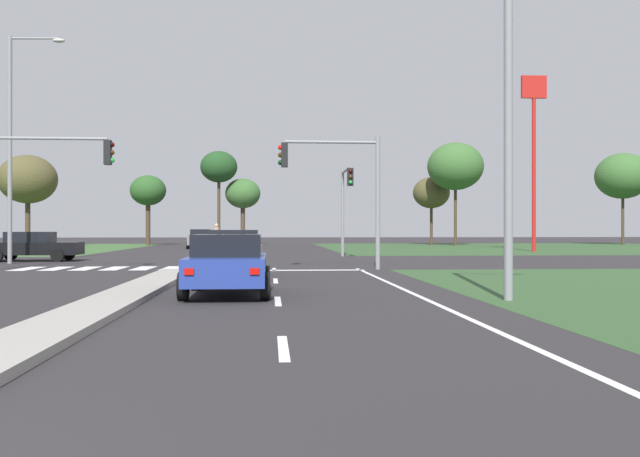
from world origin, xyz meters
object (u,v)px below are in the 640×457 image
object	(u,v)px
car_blue_near	(228,264)
treeline_second	(148,191)
traffic_signal_near_right	(341,178)
treeline_fifth	(431,193)
fastfood_pole_sign	(534,124)
car_grey_third	(201,239)
pedestrian_at_median	(216,235)
traffic_signal_far_right	(346,195)
treeline_sixth	(455,167)
treeline_near	(28,180)
street_lamp_near	(518,76)
traffic_signal_near_left	(33,174)
treeline_seventh	(623,176)
treeline_third	(219,167)
treeline_fourth	(243,194)
street_lamp_second	(14,137)
car_black_fourth	(33,246)
car_white_second	(234,253)

from	to	relation	value
car_blue_near	treeline_second	size ratio (longest dim) A/B	0.61
traffic_signal_near_right	treeline_fifth	distance (m)	44.15
traffic_signal_near_right	fastfood_pole_sign	bearing A→B (deg)	52.50
car_grey_third	pedestrian_at_median	bearing A→B (deg)	100.12
car_blue_near	traffic_signal_near_right	xyz separation A→B (m)	(3.82, 10.27, 2.86)
traffic_signal_far_right	pedestrian_at_median	xyz separation A→B (m)	(-7.70, 6.09, -2.29)
fastfood_pole_sign	treeline_sixth	xyz separation A→B (m)	(-0.94, 17.36, -1.44)
treeline_near	street_lamp_near	bearing A→B (deg)	-60.86
treeline_second	treeline_sixth	bearing A→B (deg)	-7.32
car_grey_third	traffic_signal_near_left	bearing A→B (deg)	83.58
street_lamp_near	treeline_seventh	distance (m)	61.20
traffic_signal_near_right	street_lamp_near	bearing A→B (deg)	-77.26
traffic_signal_far_right	treeline_third	bearing A→B (deg)	107.71
fastfood_pole_sign	treeline_third	xyz separation A→B (m)	(-23.74, 19.60, -1.48)
car_blue_near	treeline_third	bearing A→B (deg)	94.41
treeline_fourth	treeline_sixth	size ratio (longest dim) A/B	0.66
car_blue_near	fastfood_pole_sign	size ratio (longest dim) A/B	0.34
traffic_signal_far_right	treeline_near	distance (m)	36.49
treeline_near	treeline_third	bearing A→B (deg)	11.57
traffic_signal_near_left	street_lamp_second	xyz separation A→B (m)	(-2.73, 5.67, 2.13)
treeline_fourth	street_lamp_near	bearing A→B (deg)	-81.33
street_lamp_second	treeline_seventh	bearing A→B (deg)	36.41
treeline_fourth	treeline_second	bearing A→B (deg)	176.82
treeline_seventh	treeline_near	bearing A→B (deg)	-176.11
street_lamp_second	treeline_sixth	world-z (taller)	street_lamp_second
street_lamp_second	treeline_fourth	distance (m)	37.02
car_grey_third	car_black_fourth	bearing A→B (deg)	74.30
treeline_second	car_white_second	bearing A→B (deg)	-76.84
street_lamp_second	treeline_sixth	bearing A→B (deg)	47.68
pedestrian_at_median	treeline_fifth	distance (m)	31.58
pedestrian_at_median	treeline_near	bearing A→B (deg)	-35.71
car_white_second	treeline_fifth	distance (m)	49.60
traffic_signal_near_left	treeline_fifth	distance (m)	49.11
street_lamp_near	treeline_fourth	distance (m)	54.24
treeline_near	traffic_signal_near_left	bearing A→B (deg)	-70.94
traffic_signal_far_right	treeline_sixth	distance (m)	30.15
street_lamp_second	treeline_near	xyz separation A→B (m)	(-10.06, 31.33, 0.25)
fastfood_pole_sign	treeline_seventh	world-z (taller)	fastfood_pole_sign
treeline_second	treeline_seventh	world-z (taller)	treeline_seventh
car_grey_third	traffic_signal_far_right	xyz separation A→B (m)	(9.92, -18.54, 2.73)
treeline_near	street_lamp_second	bearing A→B (deg)	-72.20
car_blue_near	treeline_near	xyz separation A→B (m)	(-20.81, 47.27, 5.33)
car_white_second	pedestrian_at_median	xyz separation A→B (m)	(-2.26, 21.92, 0.45)
car_black_fourth	treeline_third	size ratio (longest dim) A/B	0.50
car_white_second	treeline_fourth	bearing A→B (deg)	91.86
car_black_fourth	treeline_fourth	size ratio (longest dim) A/B	0.69
car_white_second	traffic_signal_far_right	world-z (taller)	traffic_signal_far_right
treeline_third	treeline_fifth	bearing A→B (deg)	4.03
traffic_signal_far_right	treeline_near	bearing A→B (deg)	135.82
traffic_signal_near_left	treeline_near	distance (m)	39.22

